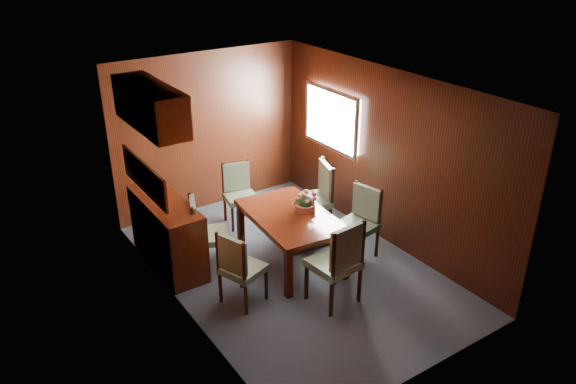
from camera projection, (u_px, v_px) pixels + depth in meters
ground at (292, 268)px, 7.22m from camera, size 4.50×4.50×0.00m
room_shell at (270, 144)px, 6.72m from camera, size 3.06×4.52×2.41m
sideboard at (168, 233)px, 7.15m from camera, size 0.48×1.40×0.90m
dining_table at (291, 221)px, 7.14m from camera, size 1.05×1.55×0.69m
chair_left_near at (238, 265)px, 6.34m from camera, size 0.55×0.56×0.94m
chair_left_far at (204, 230)px, 7.01m from camera, size 0.59×0.60×0.99m
chair_right_near at (361, 218)px, 7.32m from camera, size 0.53×0.54×0.97m
chair_right_far at (318, 194)px, 7.89m from camera, size 0.60×0.62×1.04m
chair_head at (339, 259)px, 6.31m from camera, size 0.55×0.53×1.08m
chair_foot at (239, 190)px, 8.15m from camera, size 0.51×0.49×0.92m
flower_centerpiece at (305, 200)px, 7.15m from camera, size 0.28×0.28×0.28m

